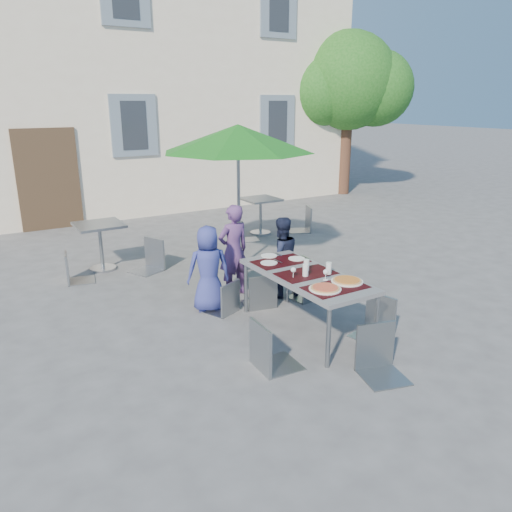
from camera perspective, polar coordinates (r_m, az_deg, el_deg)
ground at (r=6.30m, az=9.78°, el=-8.84°), size 90.00×90.00×0.00m
building at (r=16.29m, az=-19.35°, el=23.85°), size 13.60×8.20×11.10m
tree at (r=15.66m, az=10.57°, el=18.89°), size 3.60×3.00×4.70m
dining_table at (r=6.09m, az=5.72°, el=-2.50°), size 0.80×1.85×0.76m
pizza_near_left at (r=5.58m, az=7.90°, el=-3.67°), size 0.36×0.36×0.03m
pizza_near_right at (r=5.85m, az=10.37°, el=-2.79°), size 0.37×0.37×0.03m
glassware at (r=6.01m, az=6.50°, el=-1.45°), size 0.51×0.44×0.15m
place_settings at (r=6.57m, az=2.59°, el=-0.34°), size 0.67×0.52×0.01m
child_0 at (r=6.73m, az=-5.45°, el=-1.47°), size 0.66×0.52×1.18m
child_1 at (r=7.23m, az=-2.60°, el=0.63°), size 0.51×0.35×1.35m
child_2 at (r=7.20m, az=2.85°, el=-0.15°), size 0.62×0.41×1.18m
chair_0 at (r=6.63m, az=-3.59°, el=-2.58°), size 0.50×0.50×0.86m
chair_1 at (r=6.80m, az=0.55°, el=-1.66°), size 0.48×0.49×0.92m
chair_2 at (r=7.11m, az=6.02°, el=-1.33°), size 0.42×0.43×0.84m
chair_3 at (r=5.23m, az=1.54°, el=-6.99°), size 0.48×0.48×1.02m
chair_4 at (r=6.17m, az=13.77°, el=-4.13°), size 0.50×0.50×0.94m
chair_5 at (r=5.30m, az=14.23°, el=-7.28°), size 0.55×0.55×1.01m
patio_umbrella at (r=8.21m, az=-2.07°, el=13.16°), size 2.50×2.50×2.40m
cafe_table_0 at (r=8.73m, az=-17.39°, el=2.07°), size 0.75×0.75×0.80m
bg_chair_l_0 at (r=8.28m, az=-20.32°, el=0.68°), size 0.48×0.48×0.91m
bg_chair_r_0 at (r=8.50m, az=-12.15°, el=2.25°), size 0.60×0.59×1.01m
cafe_table_1 at (r=10.68m, az=0.52°, el=5.37°), size 0.72×0.72×0.77m
bg_chair_l_1 at (r=10.17m, az=-1.27°, el=4.49°), size 0.48×0.47×0.85m
bg_chair_r_1 at (r=10.94m, az=5.53°, el=5.98°), size 0.61×0.60×1.04m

